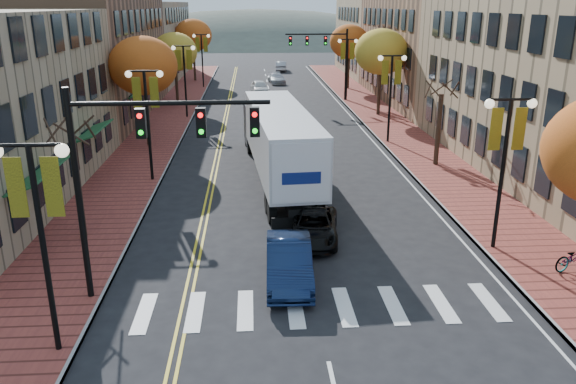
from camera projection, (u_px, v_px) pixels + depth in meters
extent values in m
plane|color=black|center=(324.00, 343.00, 16.22)|extent=(200.00, 200.00, 0.00)
cube|color=brown|center=(167.00, 121.00, 46.38)|extent=(4.00, 85.00, 0.15)
cube|color=brown|center=(382.00, 118.00, 47.48)|extent=(4.00, 85.00, 0.15)
cube|color=brown|center=(73.00, 51.00, 47.47)|extent=(12.00, 24.00, 11.00)
cube|color=#9E8966|center=(132.00, 41.00, 71.35)|extent=(12.00, 26.00, 9.50)
cube|color=brown|center=(458.00, 49.00, 55.47)|extent=(15.00, 24.00, 10.00)
cube|color=#9E8966|center=(401.00, 33.00, 76.12)|extent=(15.00, 20.00, 11.00)
cylinder|color=#382619|center=(78.00, 189.00, 22.51)|extent=(0.28, 0.28, 4.20)
cylinder|color=#382619|center=(147.00, 109.00, 37.53)|extent=(0.28, 0.28, 4.90)
ellipsoid|color=#D95F19|center=(143.00, 66.00, 36.62)|extent=(4.48, 4.48, 3.81)
cylinder|color=#382619|center=(176.00, 81.00, 52.72)|extent=(0.28, 0.28, 4.55)
ellipsoid|color=gold|center=(175.00, 52.00, 51.88)|extent=(4.16, 4.16, 3.54)
cylinder|color=#382619|center=(194.00, 60.00, 69.66)|extent=(0.28, 0.28, 5.04)
ellipsoid|color=#D95F19|center=(193.00, 35.00, 68.72)|extent=(4.61, 4.61, 3.92)
cylinder|color=#382619|center=(438.00, 130.00, 33.07)|extent=(0.28, 0.28, 4.20)
cylinder|color=#382619|center=(379.00, 86.00, 48.09)|extent=(0.28, 0.28, 4.90)
ellipsoid|color=gold|center=(381.00, 52.00, 47.18)|extent=(4.48, 4.48, 3.81)
cylinder|color=#382619|center=(348.00, 67.00, 63.24)|extent=(0.28, 0.28, 4.76)
ellipsoid|color=#D95F19|center=(349.00, 41.00, 62.36)|extent=(4.35, 4.35, 3.70)
cylinder|color=black|center=(45.00, 256.00, 14.80)|extent=(0.16, 0.16, 6.00)
cylinder|color=black|center=(28.00, 145.00, 13.84)|extent=(1.60, 0.10, 0.10)
sphere|color=#FFF2CC|center=(62.00, 151.00, 13.94)|extent=(0.36, 0.36, 0.36)
cube|color=gold|center=(16.00, 188.00, 14.17)|extent=(0.45, 0.03, 1.60)
cube|color=gold|center=(53.00, 187.00, 14.22)|extent=(0.45, 0.03, 1.60)
cylinder|color=black|center=(148.00, 128.00, 29.93)|extent=(0.16, 0.16, 6.00)
cylinder|color=black|center=(144.00, 71.00, 28.97)|extent=(1.60, 0.10, 0.10)
sphere|color=#FFF2CC|center=(128.00, 74.00, 28.97)|extent=(0.36, 0.36, 0.36)
sphere|color=#FFF2CC|center=(160.00, 74.00, 29.07)|extent=(0.36, 0.36, 0.36)
cube|color=gold|center=(137.00, 93.00, 29.30)|extent=(0.45, 0.03, 1.60)
cube|color=gold|center=(154.00, 92.00, 29.35)|extent=(0.45, 0.03, 1.60)
cylinder|color=black|center=(185.00, 83.00, 46.95)|extent=(0.16, 0.16, 6.00)
cylinder|color=black|center=(183.00, 46.00, 46.00)|extent=(1.60, 0.10, 0.10)
sphere|color=#FFF2CC|center=(173.00, 48.00, 46.00)|extent=(0.36, 0.36, 0.36)
sphere|color=#FFF2CC|center=(193.00, 48.00, 46.09)|extent=(0.36, 0.36, 0.36)
cube|color=gold|center=(178.00, 60.00, 46.32)|extent=(0.45, 0.03, 1.60)
cube|color=gold|center=(189.00, 60.00, 46.37)|extent=(0.45, 0.03, 1.60)
cylinder|color=black|center=(202.00, 62.00, 63.98)|extent=(0.16, 0.16, 6.00)
cylinder|color=black|center=(201.00, 35.00, 63.02)|extent=(1.60, 0.10, 0.10)
sphere|color=#FFF2CC|center=(194.00, 36.00, 63.02)|extent=(0.36, 0.36, 0.36)
sphere|color=#FFF2CC|center=(208.00, 36.00, 63.12)|extent=(0.36, 0.36, 0.36)
cube|color=gold|center=(198.00, 45.00, 63.34)|extent=(0.45, 0.03, 1.60)
cube|color=gold|center=(206.00, 45.00, 63.40)|extent=(0.45, 0.03, 1.60)
cylinder|color=black|center=(501.00, 178.00, 21.39)|extent=(0.16, 0.16, 6.00)
cylinder|color=black|center=(511.00, 99.00, 20.43)|extent=(1.60, 0.10, 0.10)
sphere|color=#FFF2CC|center=(490.00, 104.00, 20.43)|extent=(0.36, 0.36, 0.36)
sphere|color=#FFF2CC|center=(532.00, 103.00, 20.53)|extent=(0.36, 0.36, 0.36)
cube|color=gold|center=(496.00, 129.00, 20.76)|extent=(0.45, 0.03, 1.60)
cube|color=gold|center=(519.00, 129.00, 20.81)|extent=(0.45, 0.03, 1.60)
cylinder|color=black|center=(390.00, 101.00, 38.41)|extent=(0.16, 0.16, 6.00)
cylinder|color=black|center=(393.00, 56.00, 37.46)|extent=(1.60, 0.10, 0.10)
sphere|color=#FFF2CC|center=(381.00, 58.00, 37.46)|extent=(0.36, 0.36, 0.36)
sphere|color=#FFF2CC|center=(404.00, 58.00, 37.55)|extent=(0.36, 0.36, 0.36)
cube|color=gold|center=(385.00, 73.00, 37.78)|extent=(0.45, 0.03, 1.60)
cube|color=gold|center=(398.00, 72.00, 37.83)|extent=(0.45, 0.03, 1.60)
cylinder|color=black|center=(347.00, 71.00, 55.44)|extent=(0.16, 0.16, 6.00)
cylinder|color=black|center=(348.00, 39.00, 54.48)|extent=(1.60, 0.10, 0.10)
sphere|color=#FFF2CC|center=(340.00, 41.00, 54.48)|extent=(0.36, 0.36, 0.36)
sphere|color=#FFF2CC|center=(356.00, 41.00, 54.58)|extent=(0.36, 0.36, 0.36)
cube|color=gold|center=(343.00, 51.00, 54.80)|extent=(0.45, 0.03, 1.60)
cube|color=gold|center=(352.00, 51.00, 54.86)|extent=(0.45, 0.03, 1.60)
cylinder|color=black|center=(79.00, 200.00, 17.48)|extent=(0.20, 0.20, 7.00)
cylinder|color=black|center=(170.00, 103.00, 16.71)|extent=(6.00, 0.14, 0.14)
cube|color=black|center=(141.00, 123.00, 16.85)|extent=(0.30, 0.25, 0.90)
sphere|color=#FF0C0C|center=(139.00, 116.00, 16.63)|extent=(0.16, 0.16, 0.16)
cube|color=black|center=(201.00, 123.00, 16.96)|extent=(0.30, 0.25, 0.90)
sphere|color=#FF0C0C|center=(200.00, 115.00, 16.74)|extent=(0.16, 0.16, 0.16)
cube|color=black|center=(255.00, 122.00, 17.06)|extent=(0.30, 0.25, 0.90)
sphere|color=#FF0C0C|center=(255.00, 115.00, 16.84)|extent=(0.16, 0.16, 0.16)
cylinder|color=black|center=(346.00, 66.00, 55.27)|extent=(0.20, 0.20, 7.00)
cylinder|color=black|center=(316.00, 34.00, 54.13)|extent=(6.00, 0.14, 0.14)
cube|color=black|center=(325.00, 41.00, 54.38)|extent=(0.30, 0.25, 0.90)
sphere|color=#FF0C0C|center=(326.00, 38.00, 54.16)|extent=(0.16, 0.16, 0.16)
cube|color=black|center=(307.00, 41.00, 54.27)|extent=(0.30, 0.25, 0.90)
sphere|color=#FF0C0C|center=(307.00, 38.00, 54.05)|extent=(0.16, 0.16, 0.16)
cube|color=black|center=(290.00, 41.00, 54.17)|extent=(0.30, 0.25, 0.90)
sphere|color=#FF0C0C|center=(290.00, 38.00, 53.95)|extent=(0.16, 0.16, 0.16)
cube|color=black|center=(280.00, 170.00, 30.01)|extent=(2.07, 13.38, 0.36)
cube|color=silver|center=(280.00, 137.00, 29.44)|extent=(3.70, 13.50, 2.87)
cube|color=black|center=(264.00, 124.00, 37.45)|extent=(2.80, 3.27, 2.56)
cylinder|color=black|center=(272.00, 212.00, 24.98)|extent=(0.44, 1.05, 1.03)
cylinder|color=black|center=(320.00, 209.00, 25.27)|extent=(0.44, 1.05, 1.03)
cylinder|color=black|center=(269.00, 203.00, 26.13)|extent=(0.44, 1.05, 1.03)
cylinder|color=black|center=(314.00, 200.00, 26.42)|extent=(0.44, 1.05, 1.03)
cylinder|color=black|center=(250.00, 146.00, 36.52)|extent=(0.44, 1.05, 1.03)
cylinder|color=black|center=(283.00, 145.00, 36.81)|extent=(0.44, 1.05, 1.03)
cylinder|color=black|center=(248.00, 138.00, 38.64)|extent=(0.44, 1.05, 1.03)
cylinder|color=black|center=(279.00, 137.00, 38.93)|extent=(0.44, 1.05, 1.03)
imported|color=#0D1937|center=(289.00, 262.00, 19.63)|extent=(1.69, 4.51, 1.47)
imported|color=black|center=(314.00, 226.00, 23.15)|extent=(2.46, 4.41, 1.16)
imported|color=silver|center=(260.00, 87.00, 60.74)|extent=(2.15, 4.36, 1.43)
imported|color=#A4A4AB|center=(277.00, 78.00, 68.53)|extent=(2.20, 4.44, 1.24)
imported|color=#A1A1A8|center=(281.00, 66.00, 81.01)|extent=(1.78, 4.31, 1.39)
imported|color=gray|center=(575.00, 257.00, 20.24)|extent=(1.95, 1.22, 0.97)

